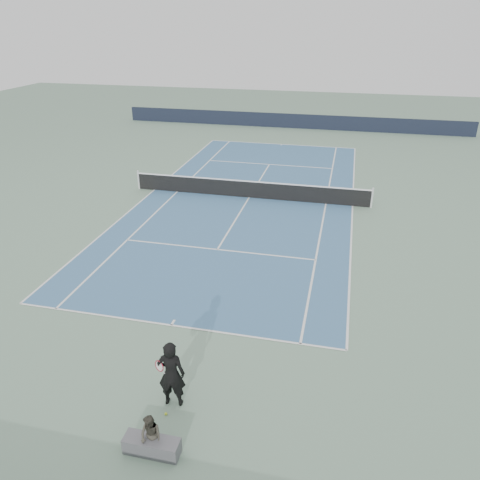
% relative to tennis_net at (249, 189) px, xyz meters
% --- Properties ---
extents(ground, '(80.00, 80.00, 0.00)m').
position_rel_tennis_net_xyz_m(ground, '(0.00, 0.00, -0.50)').
color(ground, slate).
extents(court_surface, '(10.97, 23.77, 0.01)m').
position_rel_tennis_net_xyz_m(court_surface, '(0.00, 0.00, -0.50)').
color(court_surface, '#3C668F').
rests_on(court_surface, ground).
extents(tennis_net, '(12.90, 0.10, 1.07)m').
position_rel_tennis_net_xyz_m(tennis_net, '(0.00, 0.00, 0.00)').
color(tennis_net, silver).
rests_on(tennis_net, ground).
extents(windscreen_far, '(30.00, 0.25, 1.20)m').
position_rel_tennis_net_xyz_m(windscreen_far, '(0.00, 17.88, 0.10)').
color(windscreen_far, black).
rests_on(windscreen_far, ground).
extents(tennis_player, '(0.84, 0.59, 1.89)m').
position_rel_tennis_net_xyz_m(tennis_player, '(1.23, -14.97, 0.44)').
color(tennis_player, black).
rests_on(tennis_player, ground).
extents(tennis_ball, '(0.07, 0.07, 0.07)m').
position_rel_tennis_net_xyz_m(tennis_ball, '(1.19, -15.40, -0.47)').
color(tennis_ball, '#C1D62B').
rests_on(tennis_ball, ground).
extents(spectator_bench, '(1.34, 0.82, 1.10)m').
position_rel_tennis_net_xyz_m(spectator_bench, '(1.29, -16.50, -0.14)').
color(spectator_bench, '#555459').
rests_on(spectator_bench, ground).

